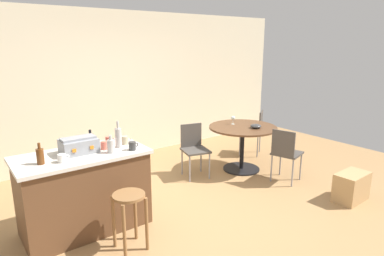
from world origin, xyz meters
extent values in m
plane|color=#A37A4C|center=(0.00, 0.00, 0.00)|extent=(8.80, 8.80, 0.00)
cube|color=beige|center=(0.00, 2.64, 1.35)|extent=(8.00, 0.10, 2.70)
cube|color=brown|center=(-1.34, 0.43, 0.44)|extent=(1.37, 0.68, 0.88)
cube|color=beige|center=(-1.34, 0.43, 0.90)|extent=(1.43, 0.74, 0.04)
cylinder|color=olive|center=(-0.98, -0.12, 0.30)|extent=(0.04, 0.04, 0.59)
cylinder|color=olive|center=(-1.23, -0.12, 0.30)|extent=(0.04, 0.04, 0.59)
cylinder|color=olive|center=(-1.23, -0.37, 0.30)|extent=(0.04, 0.04, 0.59)
cylinder|color=olive|center=(-0.98, -0.37, 0.30)|extent=(0.04, 0.04, 0.59)
cylinder|color=olive|center=(-1.11, -0.24, 0.61)|extent=(0.34, 0.34, 0.03)
cylinder|color=black|center=(1.47, 0.71, 0.01)|extent=(0.62, 0.62, 0.02)
cylinder|color=black|center=(1.47, 0.71, 0.37)|extent=(0.07, 0.07, 0.73)
cylinder|color=brown|center=(1.47, 0.71, 0.75)|extent=(1.14, 1.14, 0.03)
cube|color=#47423D|center=(0.64, 0.92, 0.45)|extent=(0.49, 0.49, 0.03)
cube|color=#47423D|center=(0.69, 1.11, 0.65)|extent=(0.35, 0.11, 0.40)
cylinder|color=gray|center=(0.85, 1.05, 0.22)|extent=(0.02, 0.02, 0.43)
cylinder|color=gray|center=(0.52, 1.13, 0.22)|extent=(0.02, 0.02, 0.43)
cylinder|color=gray|center=(0.43, 0.80, 0.22)|extent=(0.02, 0.02, 0.43)
cylinder|color=gray|center=(0.76, 0.72, 0.22)|extent=(0.02, 0.02, 0.43)
cube|color=#47423D|center=(1.69, -0.06, 0.46)|extent=(0.49, 0.49, 0.03)
cube|color=#47423D|center=(1.51, -0.11, 0.66)|extent=(0.12, 0.35, 0.40)
cylinder|color=gray|center=(1.48, 0.06, 0.22)|extent=(0.02, 0.02, 0.44)
cylinder|color=gray|center=(1.57, -0.27, 0.22)|extent=(0.02, 0.02, 0.44)
cylinder|color=gray|center=(1.90, -0.18, 0.22)|extent=(0.02, 0.02, 0.44)
cylinder|color=gray|center=(1.81, 0.15, 0.22)|extent=(0.02, 0.02, 0.44)
cube|color=#47423D|center=(2.22, 1.23, 0.47)|extent=(0.56, 0.56, 0.03)
cube|color=#47423D|center=(2.33, 1.07, 0.67)|extent=(0.31, 0.23, 0.40)
cylinder|color=gray|center=(2.18, 0.99, 0.23)|extent=(0.02, 0.02, 0.45)
cylinder|color=gray|center=(2.45, 1.18, 0.23)|extent=(0.02, 0.02, 0.45)
cylinder|color=gray|center=(2.26, 1.46, 0.23)|extent=(0.02, 0.02, 0.45)
cylinder|color=gray|center=(1.98, 1.27, 0.23)|extent=(0.02, 0.02, 0.45)
cube|color=gray|center=(-1.34, 0.48, 1.00)|extent=(0.39, 0.27, 0.16)
cube|color=gray|center=(-1.34, 0.48, 1.09)|extent=(0.37, 0.16, 0.02)
cube|color=orange|center=(-1.44, 0.33, 1.00)|extent=(0.04, 0.01, 0.04)
cube|color=orange|center=(-1.25, 0.33, 1.00)|extent=(0.04, 0.01, 0.04)
cylinder|color=#B7B2AD|center=(-0.90, 0.40, 1.04)|extent=(0.08, 0.08, 0.23)
cylinder|color=#B7B2AD|center=(-0.90, 0.40, 1.20)|extent=(0.03, 0.03, 0.09)
cylinder|color=#603314|center=(-1.78, 0.34, 1.00)|extent=(0.07, 0.07, 0.16)
cylinder|color=#603314|center=(-1.78, 0.34, 1.12)|extent=(0.03, 0.03, 0.06)
cylinder|color=black|center=(-1.14, 0.66, 0.99)|extent=(0.08, 0.08, 0.14)
cylinder|color=black|center=(-1.14, 0.66, 1.09)|extent=(0.03, 0.03, 0.05)
cylinder|color=#B7B2AD|center=(-1.06, 0.26, 1.00)|extent=(0.08, 0.08, 0.15)
cylinder|color=#B7B2AD|center=(-1.06, 0.26, 1.10)|extent=(0.03, 0.03, 0.06)
cylinder|color=#DB6651|center=(-0.96, 0.56, 0.98)|extent=(0.08, 0.08, 0.11)
torus|color=#DB6651|center=(-0.90, 0.56, 0.98)|extent=(0.05, 0.01, 0.05)
cylinder|color=#383838|center=(-0.82, 0.21, 0.97)|extent=(0.08, 0.08, 0.10)
torus|color=#383838|center=(-0.77, 0.21, 0.98)|extent=(0.05, 0.01, 0.05)
cylinder|color=#DB6651|center=(-1.07, 0.42, 0.97)|extent=(0.08, 0.08, 0.10)
torus|color=#DB6651|center=(-1.02, 0.42, 0.98)|extent=(0.05, 0.01, 0.05)
cylinder|color=white|center=(-1.59, 0.27, 0.97)|extent=(0.08, 0.08, 0.09)
torus|color=white|center=(-1.54, 0.27, 0.97)|extent=(0.05, 0.01, 0.05)
cylinder|color=tan|center=(-0.79, 0.47, 0.97)|extent=(0.08, 0.08, 0.10)
torus|color=tan|center=(-0.73, 0.47, 0.98)|extent=(0.05, 0.01, 0.05)
cylinder|color=silver|center=(1.46, 0.94, 0.77)|extent=(0.06, 0.06, 0.00)
cylinder|color=silver|center=(1.46, 0.94, 0.81)|extent=(0.01, 0.01, 0.08)
ellipsoid|color=silver|center=(1.46, 0.94, 0.88)|extent=(0.07, 0.07, 0.06)
ellipsoid|color=#383838|center=(1.56, 0.50, 0.80)|extent=(0.18, 0.18, 0.07)
cube|color=tan|center=(1.86, -1.04, 0.20)|extent=(0.52, 0.32, 0.40)
camera|label=1|loc=(-2.47, -3.17, 2.12)|focal=31.46mm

